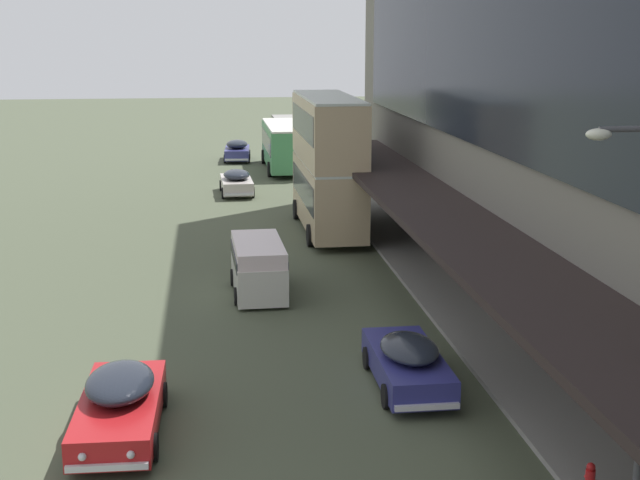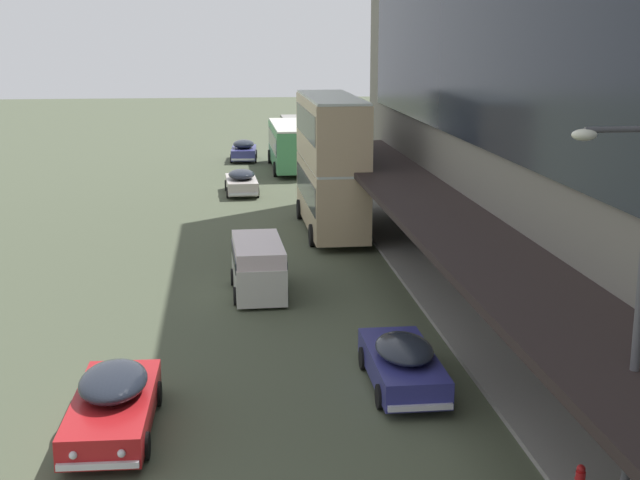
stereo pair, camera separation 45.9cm
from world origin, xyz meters
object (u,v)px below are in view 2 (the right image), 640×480
object	(u,v)px
transit_bus_kerbside_rear	(290,144)
sedan_lead_mid	(403,362)
transit_bus_kerbside_front	(331,160)
vw_van	(258,264)
sedan_trailing_near	(241,182)
sedan_second_mid	(113,402)
street_lamp	(630,314)
sedan_trailing_mid	(244,150)

from	to	relation	value
transit_bus_kerbside_rear	sedan_lead_mid	distance (m)	39.19
transit_bus_kerbside_front	vw_van	distance (m)	10.94
transit_bus_kerbside_front	sedan_trailing_near	xyz separation A→B (m)	(-4.00, 10.65, -2.74)
transit_bus_kerbside_front	sedan_second_mid	xyz separation A→B (m)	(-7.81, -21.21, -2.73)
transit_bus_kerbside_rear	sedan_trailing_near	world-z (taller)	transit_bus_kerbside_rear
transit_bus_kerbside_front	vw_van	xyz separation A→B (m)	(-3.89, -9.95, -2.37)
sedan_lead_mid	vw_van	xyz separation A→B (m)	(-3.48, 9.35, 0.38)
sedan_lead_mid	vw_van	size ratio (longest dim) A/B	1.01
street_lamp	transit_bus_kerbside_front	bearing A→B (deg)	93.87
sedan_trailing_mid	transit_bus_kerbside_front	bearing A→B (deg)	-81.97
sedan_trailing_mid	sedan_lead_mid	distance (m)	44.16
transit_bus_kerbside_rear	transit_bus_kerbside_front	bearing A→B (deg)	-88.79
sedan_second_mid	vw_van	xyz separation A→B (m)	(3.92, 11.26, 0.35)
transit_bus_kerbside_rear	sedan_trailing_mid	size ratio (longest dim) A/B	2.19
transit_bus_kerbside_front	transit_bus_kerbside_rear	xyz separation A→B (m)	(-0.42, 19.88, -1.66)
sedan_trailing_near	sedan_lead_mid	world-z (taller)	sedan_trailing_near
transit_bus_kerbside_front	sedan_trailing_mid	world-z (taller)	transit_bus_kerbside_front
sedan_second_mid	transit_bus_kerbside_front	bearing A→B (deg)	69.78
transit_bus_kerbside_rear	sedan_second_mid	world-z (taller)	transit_bus_kerbside_rear
street_lamp	vw_van	bearing A→B (deg)	108.19
vw_van	transit_bus_kerbside_rear	bearing A→B (deg)	83.36
sedan_trailing_near	vw_van	world-z (taller)	vw_van
sedan_trailing_near	sedan_trailing_mid	distance (m)	14.11
transit_bus_kerbside_front	transit_bus_kerbside_rear	bearing A→B (deg)	91.21
sedan_trailing_mid	transit_bus_kerbside_rear	bearing A→B (deg)	-57.77
transit_bus_kerbside_front	sedan_trailing_near	size ratio (longest dim) A/B	2.11
sedan_second_mid	sedan_trailing_near	bearing A→B (deg)	83.19
transit_bus_kerbside_rear	street_lamp	world-z (taller)	street_lamp
sedan_trailing_near	sedan_lead_mid	xyz separation A→B (m)	(3.60, -29.95, -0.02)
sedan_trailing_mid	sedan_second_mid	world-z (taller)	sedan_trailing_mid
transit_bus_kerbside_rear	sedan_trailing_near	xyz separation A→B (m)	(-3.59, -9.23, -1.08)
vw_van	sedan_trailing_mid	bearing A→B (deg)	89.34
transit_bus_kerbside_front	sedan_trailing_near	world-z (taller)	transit_bus_kerbside_front
sedan_trailing_mid	sedan_second_mid	xyz separation A→B (m)	(-4.32, -45.97, -0.03)
sedan_lead_mid	sedan_second_mid	size ratio (longest dim) A/B	0.92
street_lamp	sedan_trailing_mid	bearing A→B (deg)	95.85
vw_van	street_lamp	world-z (taller)	street_lamp
sedan_trailing_mid	sedan_second_mid	distance (m)	46.17
vw_van	street_lamp	bearing A→B (deg)	-71.81
sedan_lead_mid	sedan_second_mid	xyz separation A→B (m)	(-7.40, -1.92, 0.03)
street_lamp	transit_bus_kerbside_rear	bearing A→B (deg)	92.75
transit_bus_kerbside_front	sedan_second_mid	size ratio (longest dim) A/B	1.86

